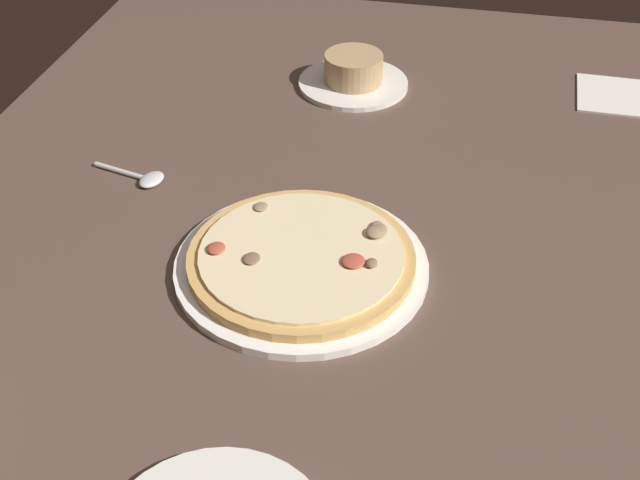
{
  "coord_description": "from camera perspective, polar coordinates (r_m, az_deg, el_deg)",
  "views": [
    {
      "loc": [
        -75.79,
        -14.33,
        65.85
      ],
      "look_at": [
        -2.1,
        1.71,
        7.0
      ],
      "focal_mm": 47.37,
      "sensor_mm": 36.0,
      "label": 1
    }
  ],
  "objects": [
    {
      "name": "ramekin_on_saucer",
      "position": [
        1.33,
        2.27,
        11.13
      ],
      "size": [
        17.02,
        17.02,
        5.21
      ],
      "color": "silver",
      "rests_on": "dining_table"
    },
    {
      "name": "dining_table",
      "position": [
        1.0,
        1.21,
        -1.66
      ],
      "size": [
        150.0,
        110.0,
        4.0
      ],
      "primitive_type": "cube",
      "color": "brown",
      "rests_on": "ground"
    },
    {
      "name": "pizza_main",
      "position": [
        0.95,
        -1.25,
        -1.46
      ],
      "size": [
        28.94,
        28.94,
        3.35
      ],
      "color": "white",
      "rests_on": "dining_table"
    },
    {
      "name": "spoon",
      "position": [
        1.13,
        -11.84,
        4.16
      ],
      "size": [
        4.75,
        10.68,
        1.0
      ],
      "color": "silver",
      "rests_on": "dining_table"
    }
  ]
}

